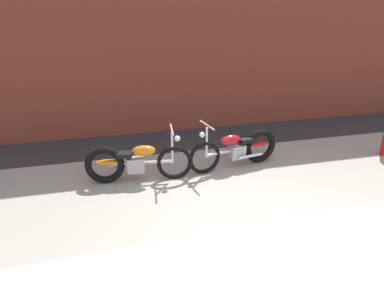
# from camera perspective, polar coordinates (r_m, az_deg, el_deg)

# --- Properties ---
(ground_plane) EXTENTS (80.00, 80.00, 0.00)m
(ground_plane) POSITION_cam_1_polar(r_m,az_deg,el_deg) (5.58, 10.95, -14.69)
(ground_plane) COLOR #2D2D30
(sidewalk_slab) EXTENTS (36.00, 3.50, 0.01)m
(sidewalk_slab) POSITION_cam_1_polar(r_m,az_deg,el_deg) (6.94, 4.98, -6.42)
(sidewalk_slab) COLOR #9E998E
(sidewalk_slab) RESTS_ON ground
(brick_building_wall) EXTENTS (36.00, 0.50, 4.98)m
(brick_building_wall) POSITION_cam_1_polar(r_m,az_deg,el_deg) (9.46, -1.53, 17.11)
(brick_building_wall) COLOR brown
(brick_building_wall) RESTS_ON ground
(motorcycle_orange) EXTENTS (2.00, 0.61, 1.03)m
(motorcycle_orange) POSITION_cam_1_polar(r_m,az_deg,el_deg) (6.99, -9.32, -2.78)
(motorcycle_orange) COLOR black
(motorcycle_orange) RESTS_ON ground
(motorcycle_red) EXTENTS (1.99, 0.65, 1.03)m
(motorcycle_red) POSITION_cam_1_polar(r_m,az_deg,el_deg) (7.58, 7.44, -0.68)
(motorcycle_red) COLOR black
(motorcycle_red) RESTS_ON ground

